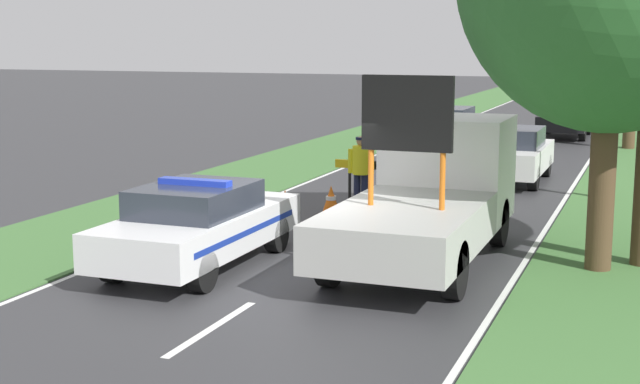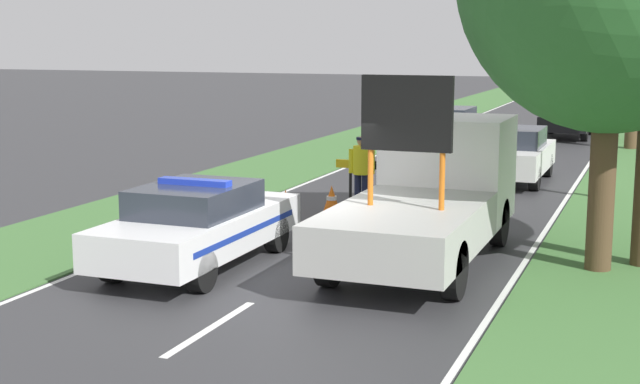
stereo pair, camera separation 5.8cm
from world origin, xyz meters
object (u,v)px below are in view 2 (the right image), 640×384
object	(u,v)px
queued_car_suv_grey	(447,128)
pedestrian_civilian	(428,167)
traffic_cone_near_police	(464,207)
traffic_cone_near_truck	(332,200)
work_truck	(431,193)
queued_car_van_white	(513,154)
police_car	(199,224)
traffic_cone_centre_front	(286,202)
police_officer	(362,167)
queued_car_sedan_black	(567,118)
road_barrier	(409,170)
utility_pole	(610,56)

from	to	relation	value
queued_car_suv_grey	pedestrian_civilian	bearing A→B (deg)	101.23
traffic_cone_near_police	traffic_cone_near_truck	world-z (taller)	traffic_cone_near_truck
work_truck	traffic_cone_near_police	bearing A→B (deg)	-86.57
traffic_cone_near_truck	queued_car_van_white	size ratio (longest dim) A/B	0.16
pedestrian_civilian	traffic_cone_near_truck	distance (m)	2.22
police_car	traffic_cone_centre_front	distance (m)	4.67
police_car	traffic_cone_near_police	bearing A→B (deg)	60.07
pedestrian_civilian	traffic_cone_near_truck	size ratio (longest dim) A/B	2.75
police_officer	queued_car_sedan_black	world-z (taller)	police_officer
road_barrier	queued_car_sedan_black	world-z (taller)	queued_car_sedan_black
police_officer	traffic_cone_near_truck	world-z (taller)	police_officer
police_officer	police_car	bearing A→B (deg)	95.56
police_car	road_barrier	world-z (taller)	police_car
work_truck	traffic_cone_near_police	xyz separation A→B (m)	(-0.13, 3.48, -0.87)
traffic_cone_near_police	utility_pole	xyz separation A→B (m)	(2.58, 3.72, 3.15)
road_barrier	traffic_cone_near_police	bearing A→B (deg)	-31.19
work_truck	traffic_cone_centre_front	distance (m)	4.74
traffic_cone_centre_front	queued_car_sedan_black	world-z (taller)	queued_car_sedan_black
pedestrian_civilian	utility_pole	world-z (taller)	utility_pole
queued_car_van_white	road_barrier	bearing A→B (deg)	71.52
traffic_cone_near_police	utility_pole	world-z (taller)	utility_pole
pedestrian_civilian	traffic_cone_centre_front	world-z (taller)	pedestrian_civilian
pedestrian_civilian	traffic_cone_centre_front	bearing A→B (deg)	174.09
road_barrier	queued_car_van_white	bearing A→B (deg)	68.72
road_barrier	traffic_cone_near_police	xyz separation A→B (m)	(1.46, -0.79, -0.61)
road_barrier	queued_car_sedan_black	xyz separation A→B (m)	(1.76, 16.77, -0.12)
work_truck	traffic_cone_near_police	world-z (taller)	work_truck
road_barrier	work_truck	bearing A→B (deg)	-72.33
police_car	traffic_cone_centre_front	xyz separation A→B (m)	(-0.41, 4.63, -0.45)
pedestrian_civilian	utility_pole	bearing A→B (deg)	16.74
police_car	traffic_cone_centre_front	size ratio (longest dim) A/B	8.05
road_barrier	traffic_cone_near_truck	xyz separation A→B (m)	(-1.38, -1.29, -0.56)
police_car	queued_car_van_white	size ratio (longest dim) A/B	1.13
traffic_cone_centre_front	queued_car_suv_grey	world-z (taller)	queued_car_suv_grey
pedestrian_civilian	queued_car_van_white	size ratio (longest dim) A/B	0.44
traffic_cone_near_police	queued_car_sedan_black	xyz separation A→B (m)	(0.30, 17.56, 0.48)
work_truck	utility_pole	size ratio (longest dim) A/B	0.89
traffic_cone_near_truck	queued_car_van_white	world-z (taller)	queued_car_van_white
road_barrier	traffic_cone_centre_front	bearing A→B (deg)	-146.21
pedestrian_civilian	queued_car_suv_grey	xyz separation A→B (m)	(-2.30, 11.61, -0.27)
queued_car_van_white	queued_car_suv_grey	size ratio (longest dim) A/B	0.88
pedestrian_civilian	traffic_cone_centre_front	size ratio (longest dim) A/B	3.13
police_officer	queued_car_sedan_black	size ratio (longest dim) A/B	0.42
queued_car_van_white	utility_pole	size ratio (longest dim) A/B	0.61
road_barrier	queued_car_van_white	xyz separation A→B (m)	(1.59, 4.75, -0.13)
traffic_cone_near_police	traffic_cone_near_truck	xyz separation A→B (m)	(-2.84, -0.50, 0.04)
police_officer	traffic_cone_near_police	world-z (taller)	police_officer
pedestrian_civilian	traffic_cone_near_truck	bearing A→B (deg)	173.18
work_truck	traffic_cone_centre_front	bearing A→B (deg)	-32.12
traffic_cone_near_truck	utility_pole	xyz separation A→B (m)	(5.42, 4.22, 3.10)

